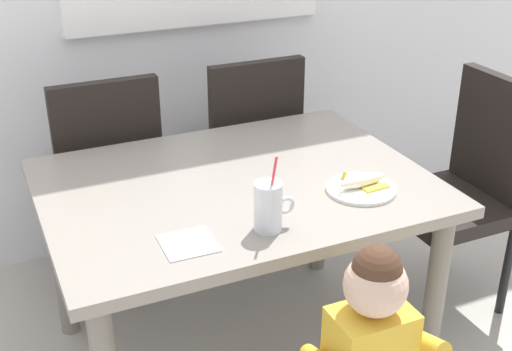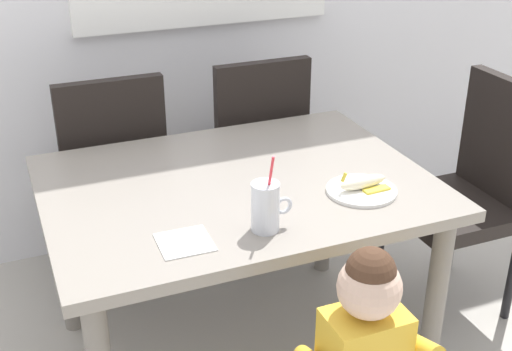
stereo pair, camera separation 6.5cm
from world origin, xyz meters
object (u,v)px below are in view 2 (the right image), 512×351
(dining_chair_right, at_px, (253,146))
(peeled_banana, at_px, (364,182))
(paper_napkin, at_px, (185,242))
(dining_table, at_px, (237,207))
(dining_chair_left, at_px, (112,169))
(dining_chair_far, at_px, (472,185))
(milk_cup, at_px, (266,209))
(toddler_standing, at_px, (364,349))
(snack_plate, at_px, (361,191))

(dining_chair_right, bearing_deg, peeled_banana, 91.78)
(paper_napkin, bearing_deg, dining_chair_right, 58.46)
(dining_table, relative_size, dining_chair_right, 1.34)
(dining_chair_left, height_order, dining_chair_right, same)
(dining_chair_far, distance_m, milk_cup, 1.10)
(milk_cup, distance_m, peeled_banana, 0.41)
(paper_napkin, bearing_deg, peeled_banana, 8.08)
(dining_chair_left, xyz_separation_m, dining_chair_right, (0.63, 0.00, 0.00))
(dining_chair_left, height_order, dining_chair_far, same)
(dining_chair_right, distance_m, milk_cup, 1.10)
(dining_chair_left, xyz_separation_m, peeled_banana, (0.66, -0.89, 0.22))
(toddler_standing, height_order, peeled_banana, toddler_standing)
(dining_chair_left, bearing_deg, milk_cup, 105.18)
(dining_chair_right, height_order, peeled_banana, dining_chair_right)
(dining_chair_left, xyz_separation_m, dining_chair_far, (1.29, -0.69, 0.00))
(dining_table, height_order, dining_chair_left, dining_chair_left)
(milk_cup, relative_size, peeled_banana, 1.44)
(toddler_standing, bearing_deg, snack_plate, 62.06)
(dining_chair_far, relative_size, milk_cup, 3.85)
(milk_cup, xyz_separation_m, snack_plate, (0.38, 0.10, -0.06))
(milk_cup, xyz_separation_m, paper_napkin, (-0.24, 0.02, -0.06))
(peeled_banana, bearing_deg, toddler_standing, -118.57)
(peeled_banana, distance_m, paper_napkin, 0.64)
(snack_plate, bearing_deg, milk_cup, -165.14)
(dining_chair_right, xyz_separation_m, dining_chair_far, (0.66, -0.69, 0.00))
(dining_chair_right, distance_m, peeled_banana, 0.92)
(dining_chair_right, height_order, toddler_standing, dining_chair_right)
(dining_chair_right, relative_size, peeled_banana, 5.55)
(dining_chair_right, distance_m, paper_napkin, 1.17)
(milk_cup, bearing_deg, dining_chair_right, 70.08)
(dining_chair_left, bearing_deg, dining_table, 114.53)
(dining_table, bearing_deg, dining_chair_right, 64.03)
(dining_table, bearing_deg, paper_napkin, -131.60)
(dining_chair_far, height_order, paper_napkin, dining_chair_far)
(dining_chair_right, bearing_deg, dining_chair_left, 0.25)
(dining_table, distance_m, paper_napkin, 0.43)
(toddler_standing, height_order, paper_napkin, toddler_standing)
(dining_chair_left, relative_size, milk_cup, 3.85)
(toddler_standing, bearing_deg, peeled_banana, 61.43)
(dining_table, distance_m, peeled_banana, 0.44)
(toddler_standing, xyz_separation_m, milk_cup, (-0.14, 0.36, 0.27))
(dining_chair_far, height_order, milk_cup, milk_cup)
(paper_napkin, bearing_deg, toddler_standing, -45.03)
(dining_chair_far, relative_size, peeled_banana, 5.55)
(dining_table, distance_m, dining_chair_far, 0.99)
(dining_chair_left, bearing_deg, peeled_banana, 126.55)
(dining_table, bearing_deg, milk_cup, -96.09)
(dining_chair_right, distance_m, snack_plate, 0.92)
(toddler_standing, distance_m, snack_plate, 0.57)
(snack_plate, height_order, peeled_banana, peeled_banana)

